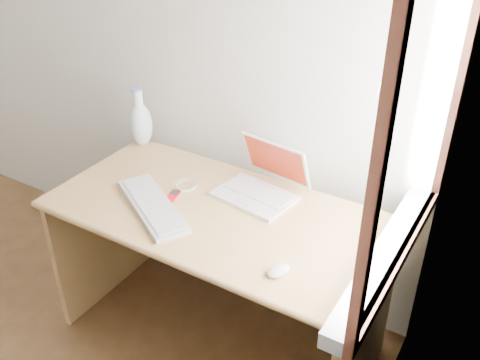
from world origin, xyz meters
The scene contains 10 objects.
back_wall centered at (0.00, 1.75, 1.30)m, with size 3.50×0.04×2.60m, color white.
window centered at (1.72, 1.30, 1.28)m, with size 0.11×0.99×1.10m.
desk centered at (0.98, 1.37, 0.53)m, with size 1.39×0.70×0.74m.
laptop centered at (1.07, 1.50, 0.79)m, with size 0.35×0.31×0.22m.
external_keyboard centered at (0.74, 1.16, 0.75)m, with size 0.49×0.37×0.02m.
mouse centered at (1.38, 1.07, 0.75)m, with size 0.06×0.09×0.03m, color white.
ipod centered at (0.76, 1.28, 0.74)m, with size 0.06×0.10×0.01m.
cable_coil centered at (0.76, 1.37, 0.74)m, with size 0.11×0.11×0.01m, color silver.
remote centered at (0.70, 1.22, 0.74)m, with size 0.03×0.08×0.01m, color silver.
vase centered at (0.34, 1.59, 0.86)m, with size 0.12×0.12×0.30m.
Camera 1 is at (2.01, -0.22, 1.98)m, focal length 40.00 mm.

